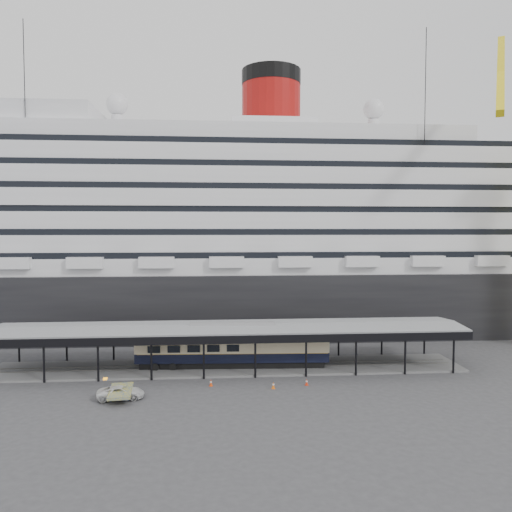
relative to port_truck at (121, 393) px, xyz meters
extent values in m
plane|color=#38383B|center=(10.88, 5.14, -0.63)|extent=(200.00, 200.00, 0.00)
cube|color=black|center=(10.88, 37.14, 4.37)|extent=(130.00, 30.00, 10.00)
cylinder|color=#9D0E0C|center=(18.88, 37.14, 36.77)|extent=(10.00, 10.00, 9.00)
cylinder|color=black|center=(18.88, 37.14, 42.02)|extent=(10.10, 10.10, 2.50)
sphere|color=silver|center=(-7.12, 37.14, 37.07)|extent=(3.60, 3.60, 3.60)
sphere|color=silver|center=(36.88, 37.14, 37.07)|extent=(3.60, 3.60, 3.60)
cube|color=slate|center=(10.88, 10.14, -0.51)|extent=(56.00, 8.00, 0.24)
cube|color=slate|center=(10.88, 9.42, -0.35)|extent=(54.00, 0.08, 0.10)
cube|color=slate|center=(10.88, 10.86, -0.35)|extent=(54.00, 0.08, 0.10)
cube|color=black|center=(10.88, 5.64, 3.82)|extent=(56.00, 0.18, 0.90)
cube|color=black|center=(10.88, 14.64, 3.82)|extent=(56.00, 0.18, 0.90)
cube|color=slate|center=(10.88, 10.14, 4.55)|extent=(56.00, 9.00, 0.24)
cylinder|color=black|center=(-18.34, 26.89, 22.97)|extent=(0.12, 0.12, 47.21)
cube|color=yellow|center=(50.00, 20.26, 38.57)|extent=(11.42, 18.78, 16.80)
cylinder|color=black|center=(41.13, 25.38, 22.97)|extent=(0.12, 0.12, 47.21)
imported|color=silver|center=(0.00, 0.00, 0.00)|extent=(4.73, 2.53, 1.27)
cube|color=black|center=(11.33, 10.14, -0.03)|extent=(21.96, 3.46, 0.73)
cube|color=black|center=(11.33, 10.14, 0.91)|extent=(23.02, 3.92, 1.15)
cube|color=beige|center=(11.33, 10.14, 2.16)|extent=(23.02, 3.96, 1.35)
cube|color=black|center=(11.33, 10.14, 3.04)|extent=(23.02, 3.92, 0.42)
cube|color=#EB450D|center=(8.81, 3.43, -0.62)|extent=(0.40, 0.40, 0.03)
cone|color=#EB450D|center=(8.81, 3.43, -0.27)|extent=(0.34, 0.34, 0.69)
cylinder|color=white|center=(8.81, 3.43, -0.20)|extent=(0.22, 0.22, 0.13)
cube|color=orange|center=(15.36, 2.04, -0.62)|extent=(0.38, 0.38, 0.03)
cone|color=orange|center=(15.36, 2.04, -0.26)|extent=(0.32, 0.32, 0.70)
cylinder|color=white|center=(15.36, 2.04, -0.19)|extent=(0.23, 0.23, 0.14)
cube|color=red|center=(19.06, 2.90, -0.62)|extent=(0.46, 0.46, 0.03)
cone|color=red|center=(19.06, 2.90, -0.27)|extent=(0.39, 0.39, 0.68)
cylinder|color=white|center=(19.06, 2.90, -0.21)|extent=(0.22, 0.22, 0.13)
camera|label=1|loc=(9.56, -49.18, 16.02)|focal=35.00mm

